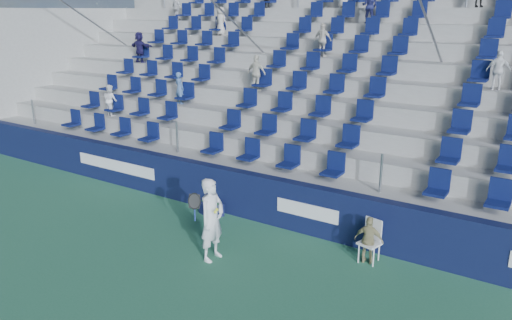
# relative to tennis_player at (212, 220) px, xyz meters

# --- Properties ---
(ground) EXTENTS (70.00, 70.00, 0.00)m
(ground) POSITION_rel_tennis_player_xyz_m (-0.35, -0.86, -0.91)
(ground) COLOR #2F6F4E
(ground) RESTS_ON ground
(sponsor_wall) EXTENTS (24.00, 0.32, 1.20)m
(sponsor_wall) POSITION_rel_tennis_player_xyz_m (-0.35, 2.29, -0.31)
(sponsor_wall) COLOR #10163C
(sponsor_wall) RESTS_ON ground
(grandstand) EXTENTS (24.00, 8.17, 6.63)m
(grandstand) POSITION_rel_tennis_player_xyz_m (-0.36, 7.38, 1.23)
(grandstand) COLOR #A2A39D
(grandstand) RESTS_ON ground
(tennis_player) EXTENTS (0.69, 0.67, 1.81)m
(tennis_player) POSITION_rel_tennis_player_xyz_m (0.00, 0.00, 0.00)
(tennis_player) COLOR silver
(tennis_player) RESTS_ON ground
(line_judge_chair) EXTENTS (0.49, 0.50, 0.92)m
(line_judge_chair) POSITION_rel_tennis_player_xyz_m (2.86, 1.79, -0.38)
(line_judge_chair) COLOR white
(line_judge_chair) RESTS_ON ground
(line_judge) EXTENTS (0.63, 0.33, 1.04)m
(line_judge) POSITION_rel_tennis_player_xyz_m (2.86, 1.64, -0.39)
(line_judge) COLOR tan
(line_judge) RESTS_ON ground
(ball_bin) EXTENTS (0.71, 0.58, 0.35)m
(ball_bin) POSITION_rel_tennis_player_xyz_m (-1.51, 1.89, -0.72)
(ball_bin) COLOR #11153E
(ball_bin) RESTS_ON ground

